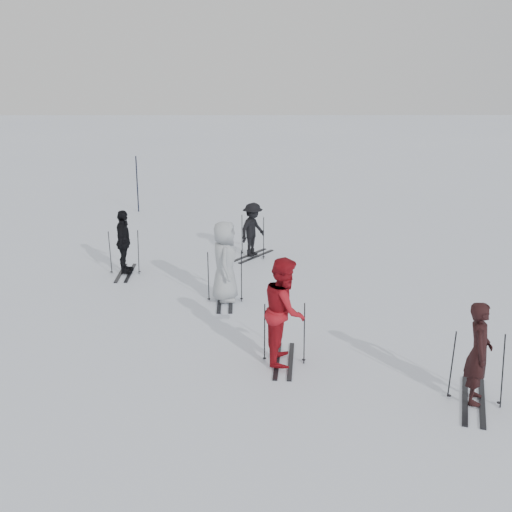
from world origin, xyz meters
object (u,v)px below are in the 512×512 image
at_px(skier_uphill_left, 124,243).
at_px(skier_near_dark, 479,354).
at_px(skier_red, 285,312).
at_px(skier_grey, 225,262).
at_px(piste_marker, 137,184).
at_px(skier_uphill_far, 253,230).

bearing_deg(skier_uphill_left, skier_near_dark, -136.03).
relative_size(skier_red, skier_uphill_left, 1.18).
xyz_separation_m(skier_grey, piste_marker, (-3.59, 9.40, 0.11)).
xyz_separation_m(skier_grey, skier_uphill_left, (-2.66, 2.02, -0.10)).
bearing_deg(skier_uphill_left, skier_red, -144.98).
xyz_separation_m(skier_near_dark, skier_red, (-2.94, 1.47, 0.14)).
height_order(skier_uphill_far, piste_marker, piste_marker).
height_order(skier_red, piste_marker, piste_marker).
xyz_separation_m(skier_near_dark, skier_uphill_far, (-3.51, 8.18, -0.08)).
distance_m(skier_uphill_left, piste_marker, 7.43).
distance_m(skier_red, skier_uphill_left, 6.44).
bearing_deg(skier_uphill_far, piste_marker, 71.18).
distance_m(skier_grey, piste_marker, 10.06).
height_order(skier_near_dark, skier_red, skier_red).
height_order(skier_near_dark, piste_marker, piste_marker).
bearing_deg(skier_red, skier_grey, 25.99).
relative_size(skier_grey, piste_marker, 0.89).
bearing_deg(skier_grey, skier_uphill_far, -11.01).
height_order(skier_grey, skier_uphill_left, skier_grey).
xyz_separation_m(skier_uphill_far, piste_marker, (-4.21, 5.82, 0.27)).
bearing_deg(skier_uphill_left, skier_grey, -129.03).
distance_m(skier_near_dark, piste_marker, 15.99).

